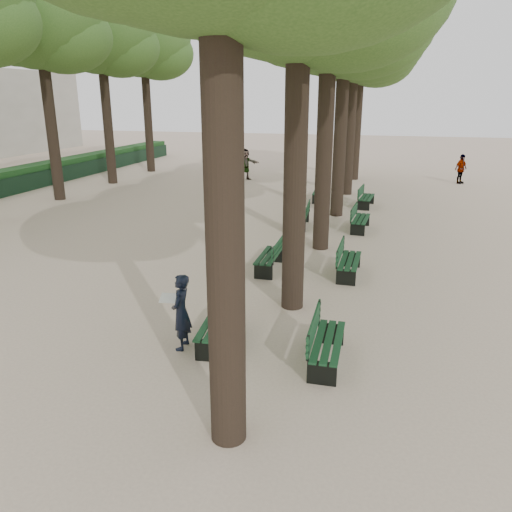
# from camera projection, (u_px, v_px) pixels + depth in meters

# --- Properties ---
(ground) EXTENTS (120.00, 120.00, 0.00)m
(ground) POSITION_uv_depth(u_px,v_px,m) (186.00, 359.00, 9.62)
(ground) COLOR beige
(ground) RESTS_ON ground
(tree_central_3) EXTENTS (6.00, 6.00, 9.95)m
(tree_central_3) POSITION_uv_depth(u_px,v_px,m) (346.00, 18.00, 18.89)
(tree_central_3) COLOR #33261C
(tree_central_3) RESTS_ON ground
(tree_central_4) EXTENTS (6.00, 6.00, 9.95)m
(tree_central_4) POSITION_uv_depth(u_px,v_px,m) (355.00, 33.00, 23.49)
(tree_central_4) COLOR #33261C
(tree_central_4) RESTS_ON ground
(tree_central_5) EXTENTS (6.00, 6.00, 9.95)m
(tree_central_5) POSITION_uv_depth(u_px,v_px,m) (362.00, 44.00, 28.10)
(tree_central_5) COLOR #33261C
(tree_central_5) RESTS_ON ground
(tree_far_3) EXTENTS (6.00, 6.00, 10.45)m
(tree_far_3) POSITION_uv_depth(u_px,v_px,m) (38.00, 18.00, 22.01)
(tree_far_3) COLOR #33261C
(tree_far_3) RESTS_ON ground
(tree_far_4) EXTENTS (6.00, 6.00, 10.45)m
(tree_far_4) POSITION_uv_depth(u_px,v_px,m) (100.00, 31.00, 26.62)
(tree_far_4) COLOR #33261C
(tree_far_4) RESTS_ON ground
(tree_far_5) EXTENTS (6.00, 6.00, 10.45)m
(tree_far_5) POSITION_uv_depth(u_px,v_px,m) (143.00, 41.00, 31.22)
(tree_far_5) COLOR #33261C
(tree_far_5) RESTS_ON ground
(bench_left_0) EXTENTS (0.75, 1.85, 0.92)m
(bench_left_0) POSITION_uv_depth(u_px,v_px,m) (217.00, 330.00, 10.18)
(bench_left_0) COLOR black
(bench_left_0) RESTS_ON ground
(bench_left_1) EXTENTS (0.59, 1.81, 0.92)m
(bench_left_1) POSITION_uv_depth(u_px,v_px,m) (269.00, 261.00, 14.43)
(bench_left_1) COLOR black
(bench_left_1) RESTS_ON ground
(bench_left_2) EXTENTS (0.71, 1.84, 0.92)m
(bench_left_2) POSITION_uv_depth(u_px,v_px,m) (301.00, 220.00, 19.27)
(bench_left_2) COLOR black
(bench_left_2) RESTS_ON ground
(bench_left_3) EXTENTS (0.64, 1.82, 0.92)m
(bench_left_3) POSITION_uv_depth(u_px,v_px,m) (319.00, 195.00, 24.08)
(bench_left_3) COLOR black
(bench_left_3) RESTS_ON ground
(bench_right_0) EXTENTS (0.60, 1.81, 0.92)m
(bench_right_0) POSITION_uv_depth(u_px,v_px,m) (327.00, 350.00, 9.39)
(bench_right_0) COLOR black
(bench_right_0) RESTS_ON ground
(bench_right_1) EXTENTS (0.59, 1.81, 0.92)m
(bench_right_1) POSITION_uv_depth(u_px,v_px,m) (349.00, 266.00, 14.00)
(bench_right_1) COLOR black
(bench_right_1) RESTS_ON ground
(bench_right_2) EXTENTS (0.68, 1.83, 0.92)m
(bench_right_2) POSITION_uv_depth(u_px,v_px,m) (360.00, 223.00, 18.75)
(bench_right_2) COLOR black
(bench_right_2) RESTS_ON ground
(bench_right_3) EXTENTS (0.73, 1.84, 0.92)m
(bench_right_3) POSITION_uv_depth(u_px,v_px,m) (366.00, 201.00, 22.74)
(bench_right_3) COLOR black
(bench_right_3) RESTS_ON ground
(man_with_map) EXTENTS (0.61, 0.64, 1.56)m
(man_with_map) POSITION_uv_depth(u_px,v_px,m) (181.00, 312.00, 9.81)
(man_with_map) COLOR black
(man_with_map) RESTS_ON ground
(pedestrian_e) EXTENTS (1.51, 1.46, 1.86)m
(pedestrian_e) POSITION_uv_depth(u_px,v_px,m) (245.00, 164.00, 29.96)
(pedestrian_e) COLOR #262628
(pedestrian_e) RESTS_ON ground
(pedestrian_a) EXTENTS (0.49, 0.96, 1.90)m
(pedestrian_a) POSITION_uv_depth(u_px,v_px,m) (240.00, 156.00, 34.06)
(pedestrian_a) COLOR #262628
(pedestrian_a) RESTS_ON ground
(pedestrian_c) EXTENTS (0.91, 0.95, 1.68)m
(pedestrian_c) POSITION_uv_depth(u_px,v_px,m) (461.00, 169.00, 28.69)
(pedestrian_c) COLOR #262628
(pedestrian_c) RESTS_ON ground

